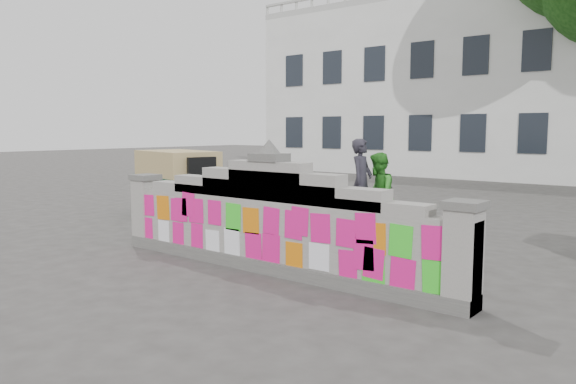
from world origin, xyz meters
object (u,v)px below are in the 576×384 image
at_px(pedestrian, 378,195).
at_px(cyclist_rider, 361,194).
at_px(rickshaw_left, 179,182).
at_px(cyclist_bike, 361,211).

bearing_deg(pedestrian, cyclist_rider, -78.03).
height_order(cyclist_rider, rickshaw_left, cyclist_rider).
relative_size(cyclist_bike, cyclist_rider, 1.12).
bearing_deg(rickshaw_left, cyclist_bike, 19.77).
bearing_deg(pedestrian, cyclist_bike, -78.03).
xyz_separation_m(cyclist_bike, pedestrian, (0.27, 0.18, 0.34)).
bearing_deg(rickshaw_left, cyclist_rider, 19.77).
relative_size(pedestrian, rickshaw_left, 0.56).
distance_m(cyclist_rider, pedestrian, 0.33).
xyz_separation_m(cyclist_rider, rickshaw_left, (-5.04, -0.50, -0.02)).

